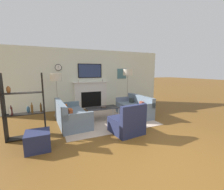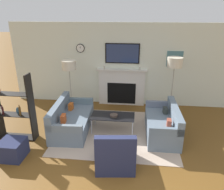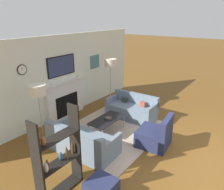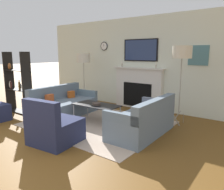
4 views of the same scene
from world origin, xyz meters
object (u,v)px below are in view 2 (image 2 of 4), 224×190
at_px(couch_right, 163,125).
at_px(ottoman, 13,149).
at_px(floor_lamp_right, 175,63).
at_px(coffee_table, 113,117).
at_px(couch_left, 71,120).
at_px(decorative_bowl, 114,115).
at_px(shelf_unit, 14,109).
at_px(floor_lamp_left, 69,66).
at_px(armchair, 115,154).

distance_m(couch_right, ottoman, 3.62).
bearing_deg(couch_right, floor_lamp_right, 74.14).
bearing_deg(coffee_table, ottoman, -145.42).
bearing_deg(couch_left, decorative_bowl, 1.67).
relative_size(coffee_table, decorative_bowl, 5.57).
relative_size(couch_left, floor_lamp_right, 0.99).
relative_size(floor_lamp_right, shelf_unit, 1.08).
distance_m(couch_right, floor_lamp_left, 3.21).
height_order(coffee_table, shelf_unit, shelf_unit).
bearing_deg(coffee_table, decorative_bowl, -46.13).
distance_m(couch_left, floor_lamp_left, 1.69).
relative_size(couch_left, armchair, 2.03).
xyz_separation_m(coffee_table, decorative_bowl, (0.03, -0.03, 0.06)).
height_order(coffee_table, decorative_bowl, decorative_bowl).
height_order(floor_lamp_left, floor_lamp_right, floor_lamp_right).
distance_m(couch_right, shelf_unit, 3.74).
xyz_separation_m(armchair, decorative_bowl, (-0.18, 1.40, 0.19)).
bearing_deg(decorative_bowl, couch_right, -1.34).
height_order(couch_right, floor_lamp_right, floor_lamp_right).
xyz_separation_m(couch_left, decorative_bowl, (1.16, 0.03, 0.20)).
bearing_deg(floor_lamp_right, couch_right, -105.86).
height_order(decorative_bowl, shelf_unit, shelf_unit).
relative_size(couch_right, floor_lamp_right, 0.90).
distance_m(armchair, decorative_bowl, 1.42).
xyz_separation_m(decorative_bowl, floor_lamp_left, (-1.47, 1.10, 1.02)).
bearing_deg(couch_left, floor_lamp_left, 105.37).
height_order(couch_right, decorative_bowl, couch_right).
relative_size(couch_left, floor_lamp_left, 1.09).
xyz_separation_m(couch_right, floor_lamp_left, (-2.75, 1.13, 1.20)).
bearing_deg(couch_left, couch_right, 0.09).
relative_size(floor_lamp_left, ottoman, 3.23).
bearing_deg(couch_left, armchair, -45.64).
xyz_separation_m(floor_lamp_left, ottoman, (-0.60, -2.48, -1.28)).
bearing_deg(floor_lamp_right, shelf_unit, -156.89).
distance_m(shelf_unit, ottoman, 1.02).
bearing_deg(couch_left, coffee_table, 3.31).
relative_size(decorative_bowl, ottoman, 0.40).
distance_m(couch_left, coffee_table, 1.14).
height_order(decorative_bowl, floor_lamp_left, floor_lamp_left).
distance_m(couch_right, decorative_bowl, 1.30).
height_order(decorative_bowl, floor_lamp_right, floor_lamp_right).
bearing_deg(coffee_table, couch_right, -2.68).
bearing_deg(floor_lamp_left, shelf_unit, -118.13).
bearing_deg(floor_lamp_left, ottoman, -103.68).
relative_size(couch_right, decorative_bowl, 7.96).
relative_size(coffee_table, floor_lamp_left, 0.69).
bearing_deg(ottoman, decorative_bowl, 33.58).
height_order(coffee_table, ottoman, coffee_table).
xyz_separation_m(armchair, coffee_table, (-0.21, 1.43, 0.13)).
xyz_separation_m(couch_left, ottoman, (-0.91, -1.34, -0.06)).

